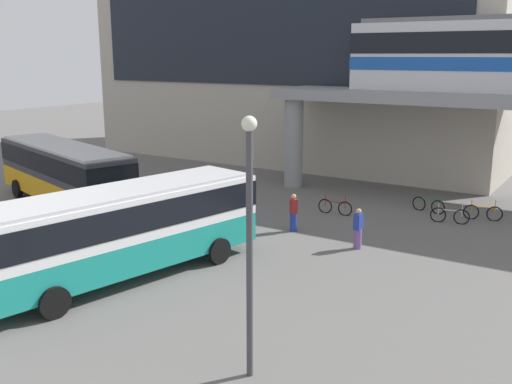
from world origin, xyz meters
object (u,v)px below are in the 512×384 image
object	(u,v)px
bus_secondary	(63,169)
station_building	(308,14)
bicycle_orange	(483,213)
bicycle_red	(335,207)
bicycle_green	(428,205)
pedestrian_near_building	(293,214)
bicycle_silver	(450,216)
bus_main	(117,225)
pedestrian_waiting_near_stop	(358,230)

from	to	relation	value
bus_secondary	station_building	bearing A→B (deg)	82.05
bicycle_orange	bicycle_red	world-z (taller)	same
station_building	bicycle_green	xyz separation A→B (m)	(13.29, -11.96, -10.25)
bicycle_orange	station_building	bearing A→B (deg)	142.96
bicycle_red	station_building	bearing A→B (deg)	122.70
bicycle_red	pedestrian_near_building	xyz separation A→B (m)	(-0.34, -3.61, 0.44)
bicycle_red	bicycle_silver	distance (m)	5.40
station_building	bus_main	xyz separation A→B (m)	(6.92, -26.80, -8.62)
bicycle_silver	pedestrian_near_building	size ratio (longest dim) A/B	1.04
bus_secondary	bicycle_red	distance (m)	13.98
bus_main	bicycle_red	world-z (taller)	bus_main
bicycle_red	bicycle_silver	world-z (taller)	same
station_building	bus_main	size ratio (longest dim) A/B	2.67
station_building	bicycle_red	world-z (taller)	station_building
bus_main	bus_secondary	bearing A→B (deg)	149.37
bicycle_silver	station_building	bearing A→B (deg)	137.72
bicycle_silver	bicycle_green	bearing A→B (deg)	135.16
bus_main	bicycle_red	bearing A→B (deg)	77.70
bus_secondary	pedestrian_near_building	xyz separation A→B (m)	(12.11, 2.53, -1.19)
bus_secondary	bicycle_green	distance (m)	18.63
bus_secondary	bicycle_silver	distance (m)	19.28
pedestrian_near_building	bus_main	bearing A→B (deg)	-105.17
bicycle_silver	pedestrian_near_building	distance (m)	7.51
station_building	pedestrian_waiting_near_stop	bearing A→B (deg)	-56.74
bicycle_green	station_building	bearing A→B (deg)	138.01
pedestrian_waiting_near_stop	pedestrian_near_building	size ratio (longest dim) A/B	0.99
pedestrian_waiting_near_stop	bicycle_silver	bearing A→B (deg)	69.44
pedestrian_near_building	bus_secondary	bearing A→B (deg)	-168.22
bus_secondary	pedestrian_near_building	distance (m)	12.43
station_building	bicycle_silver	distance (m)	22.38
bicycle_silver	pedestrian_waiting_near_stop	bearing A→B (deg)	-110.56
bus_main	bicycle_orange	distance (m)	17.39
pedestrian_waiting_near_stop	bicycle_red	bearing A→B (deg)	125.14
bicycle_silver	bicycle_orange	bearing A→B (deg)	49.59
bus_main	pedestrian_waiting_near_stop	bearing A→B (deg)	53.60
bicycle_orange	pedestrian_near_building	distance (m)	9.32
bus_main	pedestrian_near_building	bearing A→B (deg)	74.83
bicycle_green	bicycle_orange	bearing A→B (deg)	-0.86
bicycle_green	pedestrian_waiting_near_stop	size ratio (longest dim) A/B	1.05
bicycle_red	bicycle_green	size ratio (longest dim) A/B	1.02
station_building	pedestrian_near_building	distance (m)	22.82
bicycle_orange	pedestrian_near_building	size ratio (longest dim) A/B	1.03
bicycle_red	pedestrian_waiting_near_stop	bearing A→B (deg)	-54.86
bus_main	bicycle_silver	bearing A→B (deg)	59.81
bicycle_green	bicycle_silver	bearing A→B (deg)	-44.84
bicycle_red	pedestrian_waiting_near_stop	xyz separation A→B (m)	(3.03, -4.31, 0.43)
station_building	pedestrian_near_building	xyz separation A→B (m)	(9.18, -18.45, -9.81)
pedestrian_waiting_near_stop	bicycle_orange	bearing A→B (deg)	64.95
bicycle_orange	bicycle_silver	distance (m)	1.82
bus_main	bicycle_red	xyz separation A→B (m)	(2.61, 11.96, -1.63)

